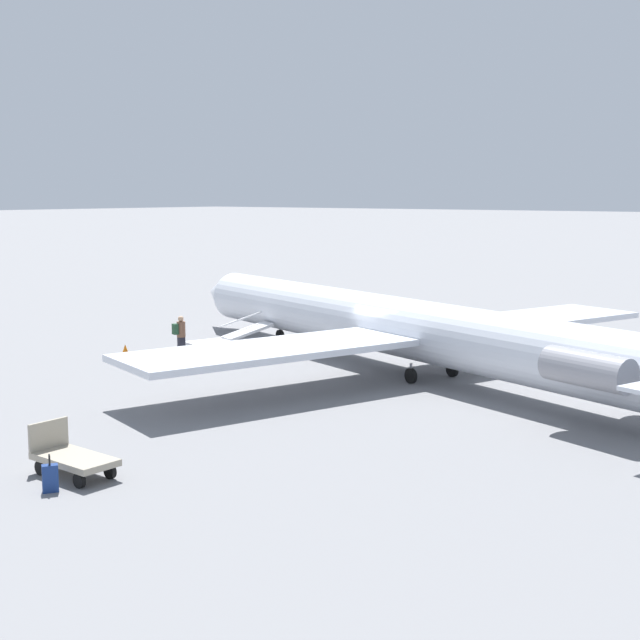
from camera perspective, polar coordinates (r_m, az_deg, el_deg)
ground_plane at (r=34.78m, az=4.47°, el=-3.17°), size 600.00×600.00×0.00m
airplane_main at (r=33.82m, az=5.43°, el=-0.47°), size 29.10×22.79×5.91m
boarding_stairs at (r=38.71m, az=-6.68°, el=-1.50°), size 2.17×4.13×1.54m
passenger at (r=37.49m, az=-8.93°, el=-0.86°), size 0.42×0.57×1.74m
luggage_cart at (r=22.60m, az=-15.61°, el=-8.46°), size 2.23×1.16×1.22m
suitcase at (r=21.61m, az=-16.88°, el=-9.65°), size 0.38×0.42×0.88m
traffic_cone_near_stairs at (r=37.99m, az=-12.35°, el=-1.97°), size 0.51×0.51×0.56m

